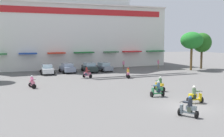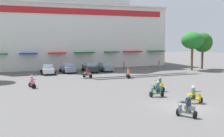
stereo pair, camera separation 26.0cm
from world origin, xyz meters
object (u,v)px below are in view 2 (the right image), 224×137
(pedestrian_0, at_px, (159,63))
(scooter_rider_6, at_px, (157,90))
(plaza_tree_1, at_px, (203,43))
(scooter_rider_3, at_px, (187,108))
(parked_car_0, at_px, (48,69))
(pedestrian_1, at_px, (124,64))
(parked_car_1, at_px, (68,68))
(parked_car_3, at_px, (104,67))
(parked_car_2, at_px, (90,67))
(scooter_rider_5, at_px, (159,85))
(scooter_rider_4, at_px, (87,74))
(scooter_rider_1, at_px, (194,96))
(scooter_rider_0, at_px, (128,74))
(scooter_rider_7, at_px, (32,83))
(plaza_tree_3, at_px, (193,41))

(pedestrian_0, bearing_deg, scooter_rider_6, -121.78)
(plaza_tree_1, bearing_deg, scooter_rider_3, -131.59)
(parked_car_0, height_order, pedestrian_1, pedestrian_1)
(plaza_tree_1, distance_m, parked_car_1, 24.61)
(scooter_rider_3, bearing_deg, parked_car_0, 101.89)
(parked_car_3, relative_size, scooter_rider_6, 2.84)
(parked_car_2, xyz_separation_m, scooter_rider_5, (2.07, -18.34, -0.13))
(plaza_tree_1, distance_m, parked_car_2, 21.03)
(parked_car_3, height_order, scooter_rider_4, parked_car_3)
(scooter_rider_5, bearing_deg, pedestrian_0, 58.79)
(plaza_tree_1, xyz_separation_m, scooter_rider_1, (-18.49, -21.16, -4.13))
(parked_car_3, distance_m, scooter_rider_0, 8.72)
(scooter_rider_1, relative_size, pedestrian_0, 0.89)
(scooter_rider_1, xyz_separation_m, pedestrian_0, (11.15, 24.04, 0.36))
(plaza_tree_1, distance_m, pedestrian_0, 8.74)
(scooter_rider_0, xyz_separation_m, scooter_rider_7, (-13.29, -2.87, -0.01))
(plaza_tree_1, bearing_deg, scooter_rider_5, -140.18)
(parked_car_0, bearing_deg, scooter_rider_7, -106.67)
(plaza_tree_1, height_order, scooter_rider_3, plaza_tree_1)
(pedestrian_0, bearing_deg, plaza_tree_3, -43.18)
(scooter_rider_0, bearing_deg, scooter_rider_5, -95.36)
(parked_car_1, bearing_deg, scooter_rider_5, -73.12)
(parked_car_0, height_order, scooter_rider_1, scooter_rider_1)
(scooter_rider_0, relative_size, scooter_rider_5, 0.95)
(plaza_tree_3, distance_m, pedestrian_1, 12.60)
(parked_car_2, bearing_deg, parked_car_3, 2.65)
(parked_car_1, distance_m, scooter_rider_1, 25.21)
(plaza_tree_3, height_order, scooter_rider_5, plaza_tree_3)
(scooter_rider_5, bearing_deg, parked_car_2, 96.43)
(parked_car_0, bearing_deg, plaza_tree_3, -9.35)
(scooter_rider_3, distance_m, scooter_rider_7, 18.34)
(plaza_tree_3, bearing_deg, scooter_rider_4, -173.87)
(plaza_tree_1, xyz_separation_m, pedestrian_1, (-13.49, 4.71, -3.82))
(scooter_rider_1, distance_m, pedestrian_0, 26.51)
(scooter_rider_3, bearing_deg, plaza_tree_1, 48.41)
(plaza_tree_3, height_order, parked_car_1, plaza_tree_3)
(plaza_tree_3, xyz_separation_m, scooter_rider_4, (-19.59, -2.10, -4.55))
(parked_car_2, bearing_deg, scooter_rider_4, -110.21)
(scooter_rider_3, xyz_separation_m, pedestrian_0, (14.26, 27.23, 0.37))
(plaza_tree_3, distance_m, scooter_rider_7, 28.94)
(pedestrian_0, bearing_deg, scooter_rider_4, -158.48)
(parked_car_0, distance_m, scooter_rider_6, 21.85)
(plaza_tree_1, height_order, scooter_rider_0, plaza_tree_1)
(parked_car_1, height_order, parked_car_2, parked_car_1)
(plaza_tree_1, xyz_separation_m, parked_car_2, (-20.43, 3.03, -3.98))
(scooter_rider_6, bearing_deg, pedestrian_1, 73.59)
(scooter_rider_6, bearing_deg, parked_car_3, 83.89)
(plaza_tree_1, distance_m, scooter_rider_3, 32.81)
(scooter_rider_1, distance_m, scooter_rider_5, 5.85)
(parked_car_2, bearing_deg, scooter_rider_5, -83.57)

